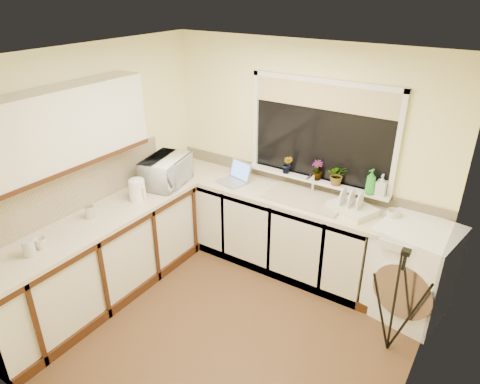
% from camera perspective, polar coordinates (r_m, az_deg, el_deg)
% --- Properties ---
extents(floor, '(3.20, 3.20, 0.00)m').
position_cam_1_polar(floor, '(4.31, -2.01, -17.27)').
color(floor, '#533821').
rests_on(floor, ground).
extents(ceiling, '(3.20, 3.20, 0.00)m').
position_cam_1_polar(ceiling, '(3.18, -2.72, 16.84)').
color(ceiling, white).
rests_on(ceiling, ground).
extents(wall_back, '(3.20, 0.00, 3.20)m').
position_cam_1_polar(wall_back, '(4.77, 8.16, 4.48)').
color(wall_back, '#FCF3A8').
rests_on(wall_back, ground).
extents(wall_front, '(3.20, 0.00, 3.20)m').
position_cam_1_polar(wall_front, '(2.73, -21.48, -15.55)').
color(wall_front, '#FCF3A8').
rests_on(wall_front, ground).
extents(wall_left, '(0.00, 3.00, 3.00)m').
position_cam_1_polar(wall_left, '(4.61, -18.80, 2.54)').
color(wall_left, '#FCF3A8').
rests_on(wall_left, ground).
extents(wall_right, '(0.00, 3.00, 3.00)m').
position_cam_1_polar(wall_right, '(3.09, 23.19, -10.52)').
color(wall_right, '#FCF3A8').
rests_on(wall_right, ground).
extents(base_cabinet_back, '(2.55, 0.60, 0.86)m').
position_cam_1_polar(base_cabinet_back, '(5.01, 2.74, -4.28)').
color(base_cabinet_back, silver).
rests_on(base_cabinet_back, floor).
extents(base_cabinet_left, '(0.54, 2.40, 0.86)m').
position_cam_1_polar(base_cabinet_left, '(4.61, -17.85, -8.64)').
color(base_cabinet_left, silver).
rests_on(base_cabinet_left, floor).
extents(worktop_back, '(3.20, 0.60, 0.04)m').
position_cam_1_polar(worktop_back, '(4.66, 6.30, -0.59)').
color(worktop_back, beige).
rests_on(worktop_back, base_cabinet_back).
extents(worktop_left, '(0.60, 2.40, 0.04)m').
position_cam_1_polar(worktop_left, '(4.38, -18.65, -3.77)').
color(worktop_left, beige).
rests_on(worktop_left, base_cabinet_left).
extents(upper_cabinet, '(0.28, 1.90, 0.70)m').
position_cam_1_polar(upper_cabinet, '(4.06, -23.39, 7.32)').
color(upper_cabinet, silver).
rests_on(upper_cabinet, wall_left).
extents(splashback_left, '(0.02, 2.40, 0.45)m').
position_cam_1_polar(splashback_left, '(4.48, -21.43, 0.01)').
color(splashback_left, beige).
rests_on(splashback_left, wall_left).
extents(splashback_back, '(3.20, 0.02, 0.14)m').
position_cam_1_polar(splashback_back, '(4.86, 7.91, 1.64)').
color(splashback_back, beige).
rests_on(splashback_back, wall_back).
extents(window_glass, '(1.50, 0.02, 1.00)m').
position_cam_1_polar(window_glass, '(4.57, 10.61, 7.68)').
color(window_glass, black).
rests_on(window_glass, wall_back).
extents(window_blind, '(1.50, 0.02, 0.25)m').
position_cam_1_polar(window_blind, '(4.45, 10.88, 12.18)').
color(window_blind, tan).
rests_on(window_blind, wall_back).
extents(windowsill, '(1.60, 0.14, 0.03)m').
position_cam_1_polar(windowsill, '(4.71, 9.84, 1.56)').
color(windowsill, white).
rests_on(windowsill, wall_back).
extents(sink, '(0.82, 0.46, 0.03)m').
position_cam_1_polar(sink, '(4.57, 8.54, -0.83)').
color(sink, tan).
rests_on(sink, worktop_back).
extents(faucet, '(0.03, 0.03, 0.24)m').
position_cam_1_polar(faucet, '(4.67, 9.57, 1.18)').
color(faucet, silver).
rests_on(faucet, worktop_back).
extents(washing_machine, '(0.77, 0.75, 0.94)m').
position_cam_1_polar(washing_machine, '(4.50, 21.63, -9.59)').
color(washing_machine, white).
rests_on(washing_machine, floor).
extents(laptop, '(0.37, 0.36, 0.22)m').
position_cam_1_polar(laptop, '(4.91, -0.60, 2.02)').
color(laptop, '#9999A1').
rests_on(laptop, worktop_back).
extents(kettle, '(0.17, 0.17, 0.22)m').
position_cam_1_polar(kettle, '(4.59, -13.33, 0.22)').
color(kettle, white).
rests_on(kettle, worktop_left).
extents(dish_rack, '(0.52, 0.46, 0.06)m').
position_cam_1_polar(dish_rack, '(4.42, 14.51, -2.11)').
color(dish_rack, silver).
rests_on(dish_rack, worktop_back).
extents(tripod, '(0.61, 0.61, 1.04)m').
position_cam_1_polar(tripod, '(3.99, 19.80, -13.41)').
color(tripod, black).
rests_on(tripod, floor).
extents(glass_jug, '(0.10, 0.10, 0.14)m').
position_cam_1_polar(glass_jug, '(4.00, -25.96, -6.62)').
color(glass_jug, '#B6BBC1').
rests_on(glass_jug, worktop_left).
extents(steel_jar, '(0.09, 0.09, 0.12)m').
position_cam_1_polar(steel_jar, '(4.40, -19.10, -2.50)').
color(steel_jar, silver).
rests_on(steel_jar, worktop_left).
extents(microwave, '(0.50, 0.64, 0.31)m').
position_cam_1_polar(microwave, '(4.87, -9.66, 2.72)').
color(microwave, white).
rests_on(microwave, worktop_left).
extents(plant_b, '(0.12, 0.10, 0.21)m').
position_cam_1_polar(plant_b, '(4.75, 6.21, 3.62)').
color(plant_b, '#999999').
rests_on(plant_b, windowsill).
extents(plant_c, '(0.14, 0.14, 0.21)m').
position_cam_1_polar(plant_c, '(4.65, 10.07, 2.84)').
color(plant_c, '#999999').
rests_on(plant_c, windowsill).
extents(plant_d, '(0.25, 0.24, 0.22)m').
position_cam_1_polar(plant_d, '(4.57, 12.64, 2.20)').
color(plant_d, '#999999').
rests_on(plant_d, windowsill).
extents(soap_bottle_green, '(0.13, 0.13, 0.26)m').
position_cam_1_polar(soap_bottle_green, '(4.44, 16.78, 1.29)').
color(soap_bottle_green, green).
rests_on(soap_bottle_green, windowsill).
extents(soap_bottle_clear, '(0.10, 0.10, 0.22)m').
position_cam_1_polar(soap_bottle_clear, '(4.46, 18.07, 0.91)').
color(soap_bottle_clear, '#999999').
rests_on(soap_bottle_clear, windowsill).
extents(cup_back, '(0.16, 0.16, 0.11)m').
position_cam_1_polar(cup_back, '(4.37, 19.43, -2.86)').
color(cup_back, beige).
rests_on(cup_back, worktop_back).
extents(cup_left, '(0.12, 0.12, 0.10)m').
position_cam_1_polar(cup_left, '(4.08, -24.67, -6.12)').
color(cup_left, beige).
rests_on(cup_left, worktop_left).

